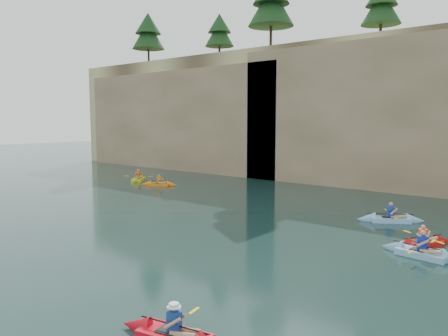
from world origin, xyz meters
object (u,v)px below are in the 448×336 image
Objects in this scene: main_kayaker at (174,335)px; kayaker_red_far at (422,243)px; kayaker_ltblue_near at (422,253)px; kayaker_orange at (159,184)px.

main_kayaker reaches higher than kayaker_red_far.
kayaker_red_far is at bearing 111.59° from kayaker_ltblue_near.
kayaker_ltblue_near is at bearing -44.37° from kayaker_orange.
kayaker_red_far is (2.25, 12.07, -0.02)m from main_kayaker.
main_kayaker is at bearing -70.35° from kayaker_orange.
main_kayaker is 1.11× the size of kayaker_red_far.
kayaker_ltblue_near is (21.26, -5.77, 0.02)m from kayaker_orange.
main_kayaker reaches higher than kayaker_orange.
kayaker_red_far is at bearing 68.32° from main_kayaker.
kayaker_ltblue_near is 1.64m from kayaker_red_far.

